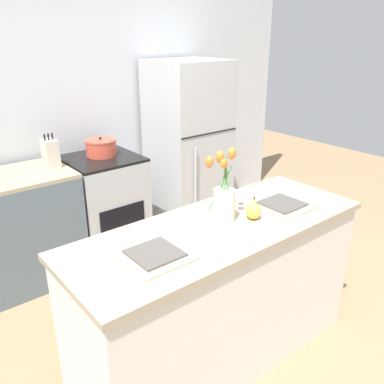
{
  "coord_description": "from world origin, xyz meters",
  "views": [
    {
      "loc": [
        -1.4,
        -1.47,
        1.93
      ],
      "look_at": [
        0.0,
        0.25,
        1.04
      ],
      "focal_mm": 38.0,
      "sensor_mm": 36.0,
      "label": 1
    }
  ],
  "objects_px": {
    "pear_figurine": "(253,210)",
    "plate_setting_right": "(282,205)",
    "flower_vase": "(224,198)",
    "stove_range": "(106,206)",
    "plate_setting_left": "(155,254)",
    "knife_block": "(51,153)",
    "refrigerator": "(188,147)",
    "cooking_pot": "(101,147)"
  },
  "relations": [
    {
      "from": "pear_figurine",
      "to": "knife_block",
      "type": "xyz_separation_m",
      "value": [
        -0.52,
        1.67,
        0.05
      ]
    },
    {
      "from": "refrigerator",
      "to": "plate_setting_left",
      "type": "height_order",
      "value": "refrigerator"
    },
    {
      "from": "flower_vase",
      "to": "plate_setting_left",
      "type": "bearing_deg",
      "value": -171.02
    },
    {
      "from": "plate_setting_right",
      "to": "cooking_pot",
      "type": "height_order",
      "value": "cooking_pot"
    },
    {
      "from": "flower_vase",
      "to": "cooking_pot",
      "type": "distance_m",
      "value": 1.62
    },
    {
      "from": "plate_setting_left",
      "to": "plate_setting_right",
      "type": "xyz_separation_m",
      "value": [
        0.94,
        0.0,
        0.0
      ]
    },
    {
      "from": "stove_range",
      "to": "plate_setting_right",
      "type": "distance_m",
      "value": 1.75
    },
    {
      "from": "flower_vase",
      "to": "refrigerator",
      "type": "bearing_deg",
      "value": 57.51
    },
    {
      "from": "flower_vase",
      "to": "pear_figurine",
      "type": "bearing_deg",
      "value": -33.62
    },
    {
      "from": "stove_range",
      "to": "cooking_pot",
      "type": "distance_m",
      "value": 0.53
    },
    {
      "from": "pear_figurine",
      "to": "plate_setting_left",
      "type": "xyz_separation_m",
      "value": [
        -0.67,
        0.01,
        -0.04
      ]
    },
    {
      "from": "refrigerator",
      "to": "plate_setting_left",
      "type": "distance_m",
      "value": 2.25
    },
    {
      "from": "stove_range",
      "to": "flower_vase",
      "type": "bearing_deg",
      "value": -91.69
    },
    {
      "from": "stove_range",
      "to": "flower_vase",
      "type": "relative_size",
      "value": 2.1
    },
    {
      "from": "cooking_pot",
      "to": "plate_setting_right",
      "type": "bearing_deg",
      "value": -78.55
    },
    {
      "from": "stove_range",
      "to": "pear_figurine",
      "type": "distance_m",
      "value": 1.74
    },
    {
      "from": "pear_figurine",
      "to": "plate_setting_right",
      "type": "xyz_separation_m",
      "value": [
        0.27,
        0.01,
        -0.04
      ]
    },
    {
      "from": "flower_vase",
      "to": "pear_figurine",
      "type": "height_order",
      "value": "flower_vase"
    },
    {
      "from": "plate_setting_left",
      "to": "plate_setting_right",
      "type": "height_order",
      "value": "same"
    },
    {
      "from": "plate_setting_left",
      "to": "cooking_pot",
      "type": "bearing_deg",
      "value": 70.5
    },
    {
      "from": "flower_vase",
      "to": "stove_range",
      "type": "bearing_deg",
      "value": 88.31
    },
    {
      "from": "flower_vase",
      "to": "knife_block",
      "type": "xyz_separation_m",
      "value": [
        -0.38,
        1.57,
        -0.03
      ]
    },
    {
      "from": "pear_figurine",
      "to": "refrigerator",
      "type": "bearing_deg",
      "value": 62.85
    },
    {
      "from": "plate_setting_right",
      "to": "plate_setting_left",
      "type": "bearing_deg",
      "value": 180.0
    },
    {
      "from": "stove_range",
      "to": "cooking_pot",
      "type": "relative_size",
      "value": 3.4
    },
    {
      "from": "knife_block",
      "to": "pear_figurine",
      "type": "bearing_deg",
      "value": -72.59
    },
    {
      "from": "flower_vase",
      "to": "plate_setting_right",
      "type": "relative_size",
      "value": 1.37
    },
    {
      "from": "stove_range",
      "to": "knife_block",
      "type": "height_order",
      "value": "knife_block"
    },
    {
      "from": "cooking_pot",
      "to": "stove_range",
      "type": "bearing_deg",
      "value": -119.51
    },
    {
      "from": "stove_range",
      "to": "plate_setting_left",
      "type": "bearing_deg",
      "value": -109.17
    },
    {
      "from": "flower_vase",
      "to": "plate_setting_right",
      "type": "distance_m",
      "value": 0.45
    },
    {
      "from": "stove_range",
      "to": "plate_setting_left",
      "type": "height_order",
      "value": "plate_setting_left"
    },
    {
      "from": "stove_range",
      "to": "cooking_pot",
      "type": "xyz_separation_m",
      "value": [
        0.03,
        0.05,
        0.53
      ]
    },
    {
      "from": "pear_figurine",
      "to": "knife_block",
      "type": "relative_size",
      "value": 0.52
    },
    {
      "from": "flower_vase",
      "to": "pear_figurine",
      "type": "xyz_separation_m",
      "value": [
        0.14,
        -0.1,
        -0.08
      ]
    },
    {
      "from": "stove_range",
      "to": "plate_setting_right",
      "type": "xyz_separation_m",
      "value": [
        0.37,
        -1.65,
        0.47
      ]
    },
    {
      "from": "plate_setting_right",
      "to": "cooking_pot",
      "type": "bearing_deg",
      "value": 101.45
    },
    {
      "from": "flower_vase",
      "to": "plate_setting_left",
      "type": "height_order",
      "value": "flower_vase"
    },
    {
      "from": "refrigerator",
      "to": "cooking_pot",
      "type": "distance_m",
      "value": 0.93
    },
    {
      "from": "refrigerator",
      "to": "flower_vase",
      "type": "xyz_separation_m",
      "value": [
        -1.0,
        -1.56,
        0.22
      ]
    },
    {
      "from": "plate_setting_left",
      "to": "plate_setting_right",
      "type": "distance_m",
      "value": 0.94
    },
    {
      "from": "refrigerator",
      "to": "flower_vase",
      "type": "relative_size",
      "value": 3.85
    }
  ]
}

